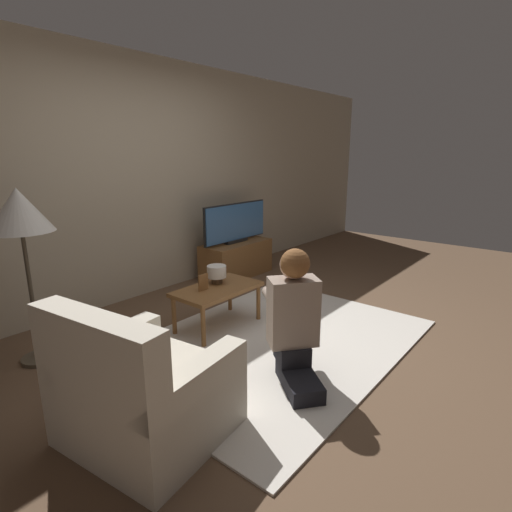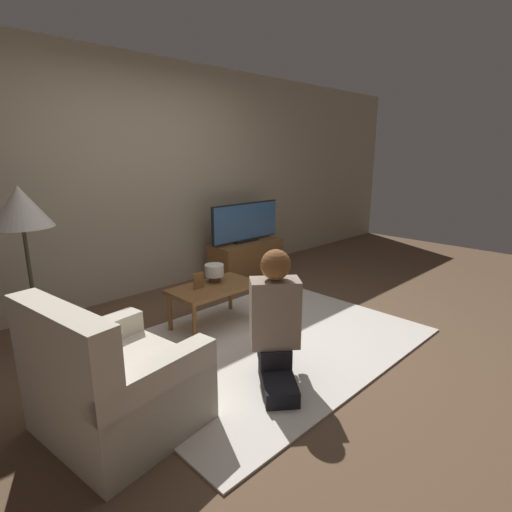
% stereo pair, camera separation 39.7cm
% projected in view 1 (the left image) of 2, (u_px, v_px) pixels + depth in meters
% --- Properties ---
extents(ground_plane, '(10.00, 10.00, 0.00)m').
position_uv_depth(ground_plane, '(275.00, 342.00, 3.45)').
color(ground_plane, brown).
extents(wall_back, '(10.00, 0.06, 2.60)m').
position_uv_depth(wall_back, '(133.00, 180.00, 4.31)').
color(wall_back, tan).
rests_on(wall_back, ground_plane).
extents(rug, '(2.59, 1.91, 0.02)m').
position_uv_depth(rug, '(275.00, 341.00, 3.45)').
color(rug, silver).
rests_on(rug, ground_plane).
extents(tv_stand, '(0.99, 0.44, 0.45)m').
position_uv_depth(tv_stand, '(236.00, 259.00, 5.27)').
color(tv_stand, brown).
rests_on(tv_stand, ground_plane).
extents(tv, '(1.11, 0.08, 0.51)m').
position_uv_depth(tv, '(236.00, 223.00, 5.15)').
color(tv, black).
rests_on(tv, tv_stand).
extents(coffee_table, '(0.81, 0.46, 0.40)m').
position_uv_depth(coffee_table, '(218.00, 292.00, 3.65)').
color(coffee_table, brown).
rests_on(coffee_table, ground_plane).
extents(floor_lamp, '(0.46, 0.46, 1.35)m').
position_uv_depth(floor_lamp, '(20.00, 217.00, 2.87)').
color(floor_lamp, '#4C4233').
rests_on(floor_lamp, ground_plane).
extents(armchair, '(0.87, 0.93, 0.84)m').
position_uv_depth(armchair, '(144.00, 394.00, 2.24)').
color(armchair, beige).
rests_on(armchair, ground_plane).
extents(person_kneeling, '(0.70, 0.78, 0.95)m').
position_uv_depth(person_kneeling, '(294.00, 315.00, 2.78)').
color(person_kneeling, black).
rests_on(person_kneeling, rug).
extents(picture_frame, '(0.11, 0.01, 0.15)m').
position_uv_depth(picture_frame, '(203.00, 282.00, 3.54)').
color(picture_frame, brown).
rests_on(picture_frame, coffee_table).
extents(table_lamp, '(0.18, 0.18, 0.17)m').
position_uv_depth(table_lamp, '(217.00, 273.00, 3.73)').
color(table_lamp, '#4C3823').
rests_on(table_lamp, coffee_table).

